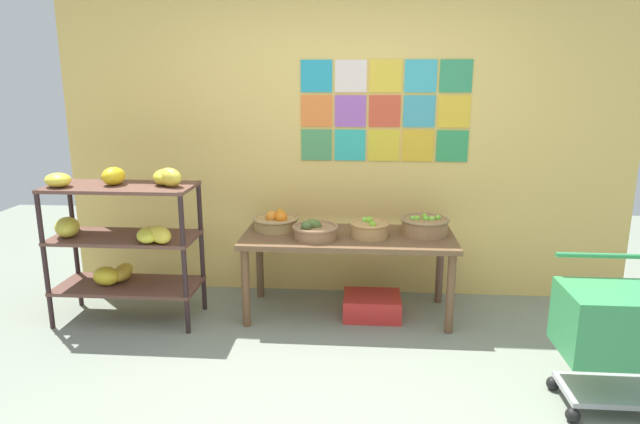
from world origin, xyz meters
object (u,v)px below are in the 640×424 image
fruit_basket_back_left (425,225)px  shopping_cart (620,328)px  produce_crate_under_table (372,306)px  display_table (348,244)px  fruit_basket_right (276,222)px  banana_shelf_unit (123,230)px  fruit_basket_back_right (315,230)px  fruit_basket_left (370,229)px

fruit_basket_back_left → shopping_cart: 1.55m
produce_crate_under_table → shopping_cart: size_ratio=0.53×
display_table → fruit_basket_right: bearing=168.5°
banana_shelf_unit → shopping_cart: bearing=-16.2°
display_table → fruit_basket_back_right: (-0.25, -0.11, 0.14)m
display_table → fruit_basket_back_right: size_ratio=4.68×
fruit_basket_back_right → produce_crate_under_table: 0.76m
fruit_basket_left → fruit_basket_right: fruit_basket_right is taller
fruit_basket_left → fruit_basket_back_right: bearing=-170.1°
display_table → fruit_basket_left: (0.16, -0.04, 0.14)m
banana_shelf_unit → fruit_basket_right: 1.14m
banana_shelf_unit → produce_crate_under_table: size_ratio=2.69×
banana_shelf_unit → fruit_basket_right: bearing=18.1°
fruit_basket_back_right → fruit_basket_left: bearing=9.9°
fruit_basket_back_right → produce_crate_under_table: bearing=8.9°
fruit_basket_back_left → fruit_basket_left: fruit_basket_back_left is taller
fruit_basket_left → fruit_basket_right: 0.75m
fruit_basket_right → banana_shelf_unit: bearing=-161.9°
banana_shelf_unit → fruit_basket_back_right: 1.42m
produce_crate_under_table → banana_shelf_unit: bearing=-173.9°
fruit_basket_right → fruit_basket_back_left: bearing=-2.5°
display_table → produce_crate_under_table: size_ratio=3.67×
banana_shelf_unit → shopping_cart: 3.30m
fruit_basket_back_right → produce_crate_under_table: (0.44, 0.07, -0.62)m
fruit_basket_back_left → banana_shelf_unit: bearing=-172.3°
banana_shelf_unit → fruit_basket_left: (1.82, 0.20, -0.01)m
banana_shelf_unit → display_table: 1.68m
fruit_basket_back_left → fruit_basket_left: (-0.42, -0.10, -0.01)m
display_table → banana_shelf_unit: bearing=-171.8°
fruit_basket_left → shopping_cart: shopping_cart is taller
produce_crate_under_table → fruit_basket_back_right: bearing=-171.1°
fruit_basket_left → banana_shelf_unit: bearing=-173.7°
display_table → fruit_basket_back_right: bearing=-156.3°
fruit_basket_left → produce_crate_under_table: 0.62m
fruit_basket_left → produce_crate_under_table: fruit_basket_left is taller
fruit_basket_back_left → shopping_cart: bearing=-52.8°
banana_shelf_unit → fruit_basket_back_left: banana_shelf_unit is taller
fruit_basket_left → produce_crate_under_table: size_ratio=0.68×
banana_shelf_unit → produce_crate_under_table: banana_shelf_unit is taller
fruit_basket_left → produce_crate_under_table: (0.03, -0.00, -0.62)m
banana_shelf_unit → fruit_basket_back_left: 2.26m
fruit_basket_back_right → shopping_cart: shopping_cart is taller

